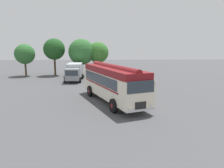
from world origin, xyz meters
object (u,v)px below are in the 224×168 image
at_px(car_mid_left, 110,75).
at_px(car_mid_right, 129,75).
at_px(vintage_bus, 113,82).
at_px(box_van, 74,71).
at_px(car_near_left, 93,74).

height_order(car_mid_left, car_mid_right, same).
relative_size(vintage_bus, car_mid_left, 2.39).
bearing_deg(box_van, car_near_left, 18.00).
bearing_deg(vintage_bus, car_near_left, 100.18).
relative_size(car_near_left, car_mid_left, 0.98).
bearing_deg(vintage_bus, box_van, 111.95).
relative_size(car_mid_left, car_mid_right, 0.99).
bearing_deg(car_near_left, car_mid_left, -17.61).
distance_m(car_mid_left, box_van, 5.31).
xyz_separation_m(car_mid_right, box_van, (-8.14, 0.11, 0.52)).
relative_size(vintage_bus, box_van, 1.78).
distance_m(vintage_bus, car_mid_left, 12.70).
height_order(vintage_bus, car_mid_right, vintage_bus).
distance_m(car_mid_left, car_mid_right, 2.86).
xyz_separation_m(car_mid_left, car_mid_right, (2.85, -0.15, 0.00)).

